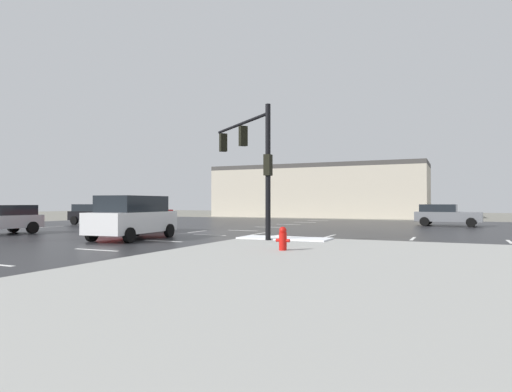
{
  "coord_description": "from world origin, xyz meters",
  "views": [
    {
      "loc": [
        11.85,
        -22.02,
        1.75
      ],
      "look_at": [
        -0.08,
        4.11,
        2.16
      ],
      "focal_mm": 30.7,
      "sensor_mm": 36.0,
      "label": 1
    }
  ],
  "objects_px": {
    "sedan_black": "(96,214)",
    "suv_white": "(133,216)",
    "sedan_grey": "(446,215)",
    "traffic_signal_mast": "(252,152)",
    "suv_red": "(137,214)",
    "fire_hydrant": "(283,238)"
  },
  "relations": [
    {
      "from": "sedan_black",
      "to": "fire_hydrant",
      "type": "bearing_deg",
      "value": -33.18
    },
    {
      "from": "sedan_black",
      "to": "suv_red",
      "type": "distance_m",
      "value": 10.51
    },
    {
      "from": "traffic_signal_mast",
      "to": "suv_red",
      "type": "distance_m",
      "value": 9.08
    },
    {
      "from": "traffic_signal_mast",
      "to": "fire_hydrant",
      "type": "bearing_deg",
      "value": 165.25
    },
    {
      "from": "sedan_grey",
      "to": "suv_white",
      "type": "height_order",
      "value": "suv_white"
    },
    {
      "from": "fire_hydrant",
      "to": "suv_red",
      "type": "bearing_deg",
      "value": 150.72
    },
    {
      "from": "sedan_grey",
      "to": "suv_white",
      "type": "bearing_deg",
      "value": -120.73
    },
    {
      "from": "fire_hydrant",
      "to": "suv_red",
      "type": "xyz_separation_m",
      "value": [
        -11.58,
        6.49,
        0.55
      ]
    },
    {
      "from": "sedan_grey",
      "to": "suv_red",
      "type": "bearing_deg",
      "value": -133.5
    },
    {
      "from": "sedan_grey",
      "to": "suv_red",
      "type": "xyz_separation_m",
      "value": [
        -16.19,
        -14.73,
        0.24
      ]
    },
    {
      "from": "sedan_black",
      "to": "suv_white",
      "type": "xyz_separation_m",
      "value": [
        11.89,
        -9.76,
        0.24
      ]
    },
    {
      "from": "sedan_black",
      "to": "sedan_grey",
      "type": "bearing_deg",
      "value": 17.62
    },
    {
      "from": "traffic_signal_mast",
      "to": "sedan_grey",
      "type": "distance_m",
      "value": 18.79
    },
    {
      "from": "sedan_black",
      "to": "traffic_signal_mast",
      "type": "bearing_deg",
      "value": -26.64
    },
    {
      "from": "fire_hydrant",
      "to": "suv_white",
      "type": "distance_m",
      "value": 8.84
    },
    {
      "from": "fire_hydrant",
      "to": "sedan_black",
      "type": "distance_m",
      "value": 23.77
    },
    {
      "from": "traffic_signal_mast",
      "to": "suv_white",
      "type": "height_order",
      "value": "traffic_signal_mast"
    },
    {
      "from": "suv_white",
      "to": "sedan_grey",
      "type": "bearing_deg",
      "value": -39.99
    },
    {
      "from": "fire_hydrant",
      "to": "suv_white",
      "type": "bearing_deg",
      "value": 163.57
    },
    {
      "from": "suv_white",
      "to": "traffic_signal_mast",
      "type": "bearing_deg",
      "value": -74.47
    },
    {
      "from": "sedan_grey",
      "to": "traffic_signal_mast",
      "type": "bearing_deg",
      "value": -110.91
    },
    {
      "from": "sedan_black",
      "to": "suv_white",
      "type": "bearing_deg",
      "value": -41.51
    }
  ]
}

